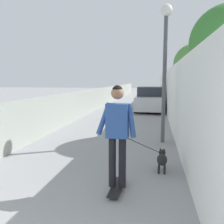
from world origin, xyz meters
TOP-DOWN VIEW (x-y plane):
  - ground_plane at (14.00, 0.00)m, footprint 80.00×80.00m
  - wall_left at (12.00, 2.38)m, footprint 48.00×0.30m
  - fence_right at (12.00, -2.38)m, footprint 48.00×0.30m
  - tree_right_far at (13.00, -3.66)m, footprint 2.24×2.24m
  - lamp_post at (6.39, -1.83)m, footprint 0.36×0.36m
  - skateboard at (2.89, -0.94)m, footprint 0.81×0.23m
  - person_skateboarder at (2.89, -0.94)m, footprint 0.23×0.71m
  - dog at (3.97, -1.75)m, footprint 1.40×0.93m
  - car_near at (14.08, -1.23)m, footprint 4.14×1.80m

SIDE VIEW (x-z plane):
  - ground_plane at x=14.00m, z-range 0.00..0.00m
  - skateboard at x=2.89m, z-range 0.03..0.11m
  - dog at x=3.97m, z-range -0.25..0.80m
  - wall_left at x=12.00m, z-range 0.00..1.37m
  - car_near at x=14.08m, z-range -0.06..1.48m
  - person_skateboarder at x=2.89m, z-range 0.25..2.05m
  - fence_right at x=12.00m, z-range 0.00..2.54m
  - tree_right_far at x=13.00m, z-range 0.85..4.86m
  - lamp_post at x=6.39m, z-range 0.79..4.99m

